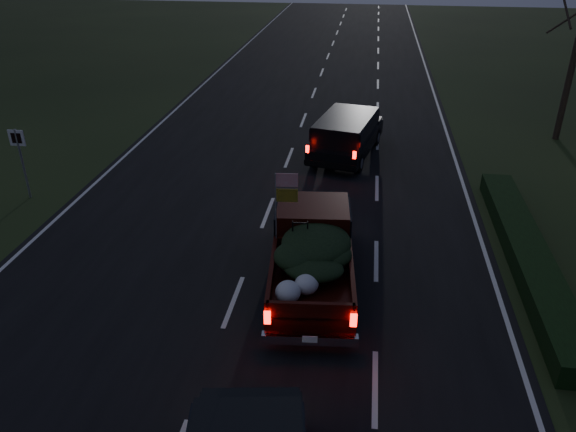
# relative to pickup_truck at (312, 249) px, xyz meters

# --- Properties ---
(ground) EXTENTS (120.00, 120.00, 0.00)m
(ground) POSITION_rel_pickup_truck_xyz_m (-1.88, -1.14, -1.06)
(ground) COLOR black
(ground) RESTS_ON ground
(road_asphalt) EXTENTS (14.00, 120.00, 0.02)m
(road_asphalt) POSITION_rel_pickup_truck_xyz_m (-1.88, -1.14, -1.05)
(road_asphalt) COLOR black
(road_asphalt) RESTS_ON ground
(hedge_row) EXTENTS (1.00, 10.00, 0.60)m
(hedge_row) POSITION_rel_pickup_truck_xyz_m (5.92, 1.86, -0.76)
(hedge_row) COLOR black
(hedge_row) RESTS_ON ground
(route_sign) EXTENTS (0.55, 0.08, 2.50)m
(route_sign) POSITION_rel_pickup_truck_xyz_m (-10.38, 3.86, 0.60)
(route_sign) COLOR gray
(route_sign) RESTS_ON ground
(pickup_truck) EXTENTS (2.54, 5.55, 2.83)m
(pickup_truck) POSITION_rel_pickup_truck_xyz_m (0.00, 0.00, 0.00)
(pickup_truck) COLOR black
(pickup_truck) RESTS_ON ground
(lead_suv) EXTENTS (2.97, 5.17, 1.40)m
(lead_suv) POSITION_rel_pickup_truck_xyz_m (0.40, 9.37, -0.00)
(lead_suv) COLOR black
(lead_suv) RESTS_ON ground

